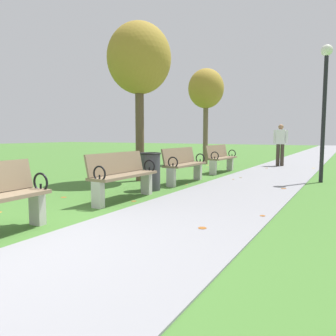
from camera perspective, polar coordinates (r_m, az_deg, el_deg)
The scene contains 11 objects.
ground_plane at distance 4.08m, azimuth -26.36°, elevation -12.37°, with size 80.00×80.00×0.00m, color #42722D.
paved_walkway at distance 20.30m, azimuth 23.34°, elevation 1.86°, with size 2.27×44.00×0.02m, color gray.
park_bench_2 at distance 6.22m, azimuth -7.95°, elevation -1.16°, with size 0.48×1.60×0.90m.
park_bench_3 at distance 8.40m, azimuth 2.74°, elevation 0.68°, with size 0.50×1.61×0.90m.
park_bench_4 at distance 10.88m, azimuth 9.13°, elevation 1.78°, with size 0.52×1.61×0.90m.
tree_1 at distance 9.01m, azimuth -5.04°, elevation 18.17°, with size 1.67×1.67×4.14m.
tree_2 at distance 14.05m, azimuth 6.62°, elevation 13.35°, with size 1.48×1.48×3.96m.
pedestrian_walking at distance 13.54m, azimuth 18.97°, elevation 4.19°, with size 0.53×0.22×1.62m.
trash_bin at distance 7.30m, azimuth -3.09°, elevation -0.57°, with size 0.48×0.48×0.84m.
lamp_post at distance 9.40m, azimuth 25.62°, elevation 11.81°, with size 0.28×0.28×3.48m.
scattered_leaves at distance 7.87m, azimuth 1.11°, elevation -3.14°, with size 4.60×12.49×0.02m.
Camera 1 is at (3.24, -2.16, 1.23)m, focal length 35.04 mm.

